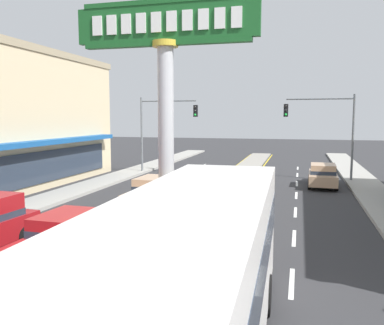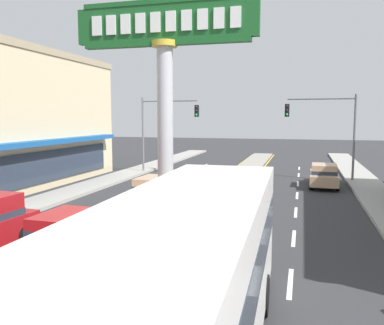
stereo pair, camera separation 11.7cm
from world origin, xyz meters
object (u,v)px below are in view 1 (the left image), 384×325
Objects in this scene: traffic_light_right_side at (327,122)px; district_sign at (166,121)px; sedan_far_right_lane at (153,192)px; sedan_far_left_oncoming at (65,237)px; sedan_near_left_lane at (323,175)px; traffic_light_left_side at (162,122)px; bus_near_right_lane at (179,296)px.

district_sign is at bearing -110.47° from traffic_light_right_side.
sedan_far_left_oncoming is at bearing -90.00° from sedan_far_right_lane.
sedan_near_left_lane is at bearing 62.27° from sedan_far_left_oncoming.
traffic_light_right_side is (6.33, 16.96, -0.25)m from district_sign.
sedan_near_left_lane and sedan_far_left_oncoming have the same top height.
traffic_light_right_side is at bearing 69.53° from district_sign.
traffic_light_left_side is 20.58m from sedan_far_left_oncoming.
sedan_near_left_lane is (6.04, 14.59, -3.71)m from district_sign.
sedan_near_left_lane is at bearing 81.56° from bus_near_right_lane.
traffic_light_right_side reaches higher than sedan_near_left_lane.
district_sign is 1.94× the size of sedan_far_left_oncoming.
traffic_light_right_side is 1.43× the size of sedan_far_left_oncoming.
traffic_light_left_side is (-6.33, 17.84, -0.25)m from district_sign.
traffic_light_right_side is 4.20m from sedan_near_left_lane.
sedan_far_right_lane is at bearing -135.88° from sedan_near_left_lane.
district_sign is 18.93m from traffic_light_left_side.
traffic_light_left_side is 1.00× the size of traffic_light_right_side.
sedan_far_right_lane is at bearing 90.00° from sedan_far_left_oncoming.
sedan_far_left_oncoming is at bearing -115.43° from traffic_light_right_side.
traffic_light_left_side is 13.25m from sedan_near_left_lane.
traffic_light_right_side is 1.42× the size of sedan_far_right_lane.
traffic_light_right_side is at bearing 83.10° from sedan_near_left_lane.
district_sign is at bearing -70.46° from traffic_light_left_side.
traffic_light_right_side reaches higher than sedan_far_left_oncoming.
traffic_light_left_side is at bearing 109.61° from bus_near_right_lane.
district_sign is 1.36× the size of traffic_light_left_side.
traffic_light_left_side is at bearing 100.18° from sedan_far_left_oncoming.
bus_near_right_lane reaches higher than sedan_near_left_lane.
district_sign is 7.62m from sedan_far_right_lane.
bus_near_right_lane is (-3.59, -24.60, -2.38)m from traffic_light_right_side.
traffic_light_left_side is 1.42× the size of sedan_far_right_lane.
traffic_light_left_side reaches higher than bus_near_right_lane.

